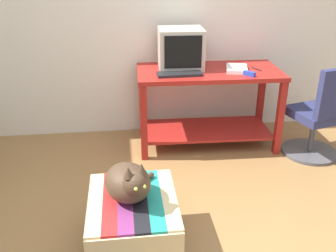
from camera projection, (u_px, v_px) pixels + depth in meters
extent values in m
cube|color=silver|center=(157.00, 5.00, 3.69)|extent=(8.00, 0.10, 2.60)
cube|color=maroon|center=(144.00, 124.00, 3.41)|extent=(0.06, 0.06, 0.72)
cube|color=maroon|center=(280.00, 118.00, 3.52)|extent=(0.06, 0.06, 0.72)
cube|color=maroon|center=(261.00, 98.00, 4.03)|extent=(0.06, 0.06, 0.72)
cube|color=maroon|center=(142.00, 101.00, 3.92)|extent=(0.06, 0.06, 0.72)
cube|color=maroon|center=(206.00, 129.00, 3.81)|extent=(1.25, 0.58, 0.02)
cube|color=maroon|center=(209.00, 72.00, 3.56)|extent=(1.36, 0.68, 0.04)
cube|color=#BCB7A8|center=(180.00, 67.00, 3.62)|extent=(0.29, 0.27, 0.02)
cube|color=#BCB7A8|center=(181.00, 48.00, 3.55)|extent=(0.42, 0.38, 0.37)
cube|color=black|center=(183.00, 52.00, 3.37)|extent=(0.34, 0.02, 0.29)
cube|color=black|center=(179.00, 74.00, 3.39)|extent=(0.40, 0.16, 0.02)
cube|color=white|center=(237.00, 69.00, 3.52)|extent=(0.25, 0.30, 0.03)
cube|color=#7A664C|center=(134.00, 225.00, 2.42)|extent=(0.52, 0.60, 0.36)
cube|color=beige|center=(95.00, 203.00, 2.32)|extent=(0.09, 0.65, 0.02)
cube|color=#AD2323|center=(110.00, 202.00, 2.33)|extent=(0.09, 0.65, 0.02)
cube|color=#7A2D6B|center=(125.00, 201.00, 2.34)|extent=(0.09, 0.65, 0.02)
cube|color=black|center=(140.00, 200.00, 2.35)|extent=(0.09, 0.65, 0.02)
cube|color=#1E897A|center=(154.00, 199.00, 2.36)|extent=(0.09, 0.65, 0.02)
cube|color=beige|center=(169.00, 197.00, 2.37)|extent=(0.09, 0.65, 0.02)
ellipsoid|color=#473323|center=(128.00, 182.00, 2.31)|extent=(0.37, 0.40, 0.22)
sphere|color=#473323|center=(135.00, 184.00, 2.18)|extent=(0.15, 0.15, 0.15)
cylinder|color=#473323|center=(139.00, 183.00, 2.47)|extent=(0.21, 0.21, 0.04)
cone|color=#473323|center=(128.00, 172.00, 2.13)|extent=(0.06, 0.06, 0.07)
cone|color=#473323|center=(142.00, 169.00, 2.16)|extent=(0.06, 0.06, 0.07)
sphere|color=#C6D151|center=(136.00, 189.00, 2.11)|extent=(0.02, 0.02, 0.02)
sphere|color=#C6D151|center=(144.00, 187.00, 2.14)|extent=(0.02, 0.02, 0.02)
cylinder|color=#4C4C51|center=(309.00, 152.00, 3.66)|extent=(0.52, 0.52, 0.03)
cylinder|color=#4C4C51|center=(312.00, 134.00, 3.58)|extent=(0.05, 0.05, 0.34)
cube|color=navy|center=(316.00, 114.00, 3.49)|extent=(0.51, 0.51, 0.08)
cube|color=navy|center=(336.00, 94.00, 3.23)|extent=(0.38, 0.16, 0.44)
cube|color=#2342B7|center=(249.00, 74.00, 3.38)|extent=(0.10, 0.11, 0.04)
cylinder|color=black|center=(256.00, 69.00, 3.57)|extent=(0.06, 0.13, 0.01)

